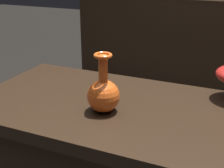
# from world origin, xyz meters

# --- Properties ---
(back_display_shelf) EXTENTS (2.60, 0.40, 0.99)m
(back_display_shelf) POSITION_xyz_m (0.00, 2.20, 0.49)
(back_display_shelf) COLOR black
(back_display_shelf) RESTS_ON ground_plane
(vase_centerpiece) EXTENTS (0.12, 0.12, 0.23)m
(vase_centerpiece) POSITION_xyz_m (-0.04, -0.07, 0.87)
(vase_centerpiece) COLOR #E55B1E
(vase_centerpiece) RESTS_ON display_plinth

